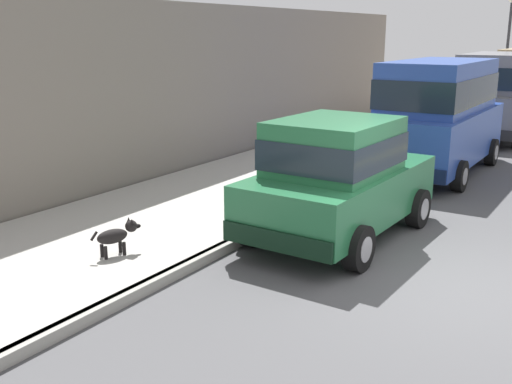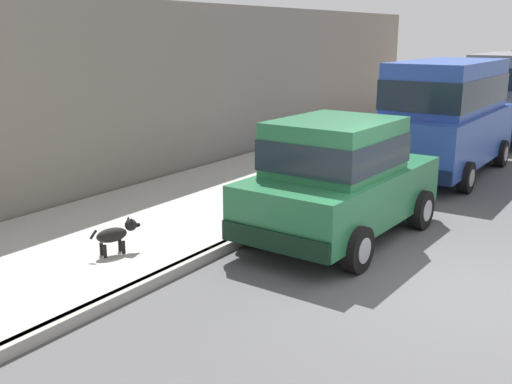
% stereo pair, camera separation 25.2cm
% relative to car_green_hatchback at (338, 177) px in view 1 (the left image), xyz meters
% --- Properties ---
extents(ground_plane, '(80.00, 80.00, 0.00)m').
position_rel_car_green_hatchback_xyz_m(ground_plane, '(2.10, -0.89, -0.98)').
color(ground_plane, '#4C4C4F').
extents(curb, '(0.16, 64.00, 0.14)m').
position_rel_car_green_hatchback_xyz_m(curb, '(-1.10, -0.89, -0.91)').
color(curb, gray).
rests_on(curb, ground).
extents(sidewalk, '(3.60, 64.00, 0.14)m').
position_rel_car_green_hatchback_xyz_m(sidewalk, '(-2.90, -0.89, -0.91)').
color(sidewalk, '#A8A59E').
rests_on(sidewalk, ground).
extents(car_green_hatchback, '(2.04, 3.85, 1.88)m').
position_rel_car_green_hatchback_xyz_m(car_green_hatchback, '(0.00, 0.00, 0.00)').
color(car_green_hatchback, '#23663D').
rests_on(car_green_hatchback, ground).
extents(car_blue_van, '(2.14, 4.90, 2.52)m').
position_rel_car_green_hatchback_xyz_m(car_blue_van, '(-0.08, 5.42, 0.42)').
color(car_blue_van, '#28479E').
rests_on(car_blue_van, ground).
extents(car_grey_van, '(2.24, 4.95, 2.52)m').
position_rel_car_green_hatchback_xyz_m(car_grey_van, '(0.00, 11.11, 0.42)').
color(car_grey_van, slate).
rests_on(car_grey_van, ground).
extents(dog_black, '(0.35, 0.73, 0.49)m').
position_rel_car_green_hatchback_xyz_m(dog_black, '(-2.07, -2.65, -0.55)').
color(dog_black, black).
rests_on(dog_black, sidewalk).
extents(street_lamp, '(0.36, 0.36, 4.42)m').
position_rel_car_green_hatchback_xyz_m(street_lamp, '(-1.45, 20.18, 1.93)').
color(street_lamp, '#2D2D33').
rests_on(street_lamp, sidewalk).
extents(building_facade, '(0.50, 20.00, 3.75)m').
position_rel_car_green_hatchback_xyz_m(building_facade, '(-5.00, 4.25, 0.90)').
color(building_facade, slate).
rests_on(building_facade, ground).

